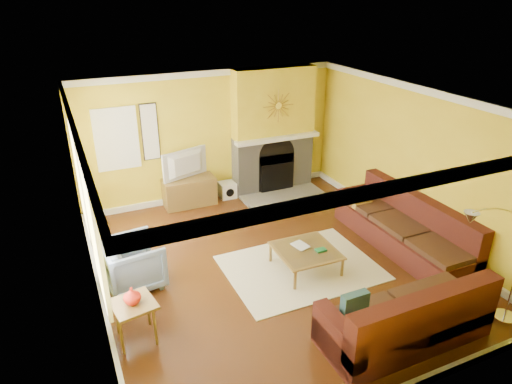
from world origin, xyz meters
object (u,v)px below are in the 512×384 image
side_table (135,321)px  armchair (133,264)px  arc_lamp (492,270)px  coffee_table (305,259)px  sectional_sofa (367,249)px  media_console (190,192)px

side_table → armchair: bearing=80.5°
side_table → arc_lamp: bearing=-22.1°
side_table → coffee_table: bearing=10.1°
coffee_table → arc_lamp: (1.39, -2.20, 0.75)m
arc_lamp → side_table: bearing=157.9°
sectional_sofa → armchair: (-3.40, 1.20, -0.07)m
coffee_table → armchair: size_ratio=1.11×
coffee_table → media_console: bearing=107.9°
media_console → side_table: 4.02m
armchair → side_table: bearing=163.6°
media_console → side_table: size_ratio=1.88×
coffee_table → sectional_sofa: bearing=-32.0°
coffee_table → media_console: (-1.00, 3.10, 0.11)m
arc_lamp → sectional_sofa: bearing=109.2°
media_console → arc_lamp: size_ratio=0.57×
coffee_table → media_console: media_console is taller
media_console → sectional_sofa: bearing=-63.4°
side_table → arc_lamp: 4.57m
media_console → arc_lamp: (2.39, -5.30, 0.64)m
media_console → arc_lamp: arc_lamp is taller
sectional_sofa → coffee_table: bearing=148.0°
armchair → arc_lamp: arc_lamp is taller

